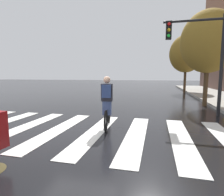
% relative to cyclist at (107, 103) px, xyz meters
% --- Properties ---
extents(ground_plane, '(120.00, 120.00, 0.00)m').
position_rel_cyclist_xyz_m(ground_plane, '(-1.01, -0.52, -0.84)').
color(ground_plane, black).
extents(crosswalk_stripes, '(9.16, 4.09, 0.01)m').
position_rel_cyclist_xyz_m(crosswalk_stripes, '(-0.85, -0.52, -0.84)').
color(crosswalk_stripes, silver).
rests_on(crosswalk_stripes, ground).
extents(cyclist, '(0.39, 1.70, 1.69)m').
position_rel_cyclist_xyz_m(cyclist, '(0.00, 0.00, 0.00)').
color(cyclist, black).
rests_on(cyclist, ground).
extents(traffic_light_near, '(2.47, 0.28, 4.20)m').
position_rel_cyclist_xyz_m(traffic_light_near, '(3.32, 2.89, 2.02)').
color(traffic_light_near, black).
rests_on(traffic_light_near, ground).
extents(street_tree_near, '(2.94, 2.94, 5.23)m').
position_rel_cyclist_xyz_m(street_tree_near, '(4.23, 5.55, 2.69)').
color(street_tree_near, '#4C3823').
rests_on(street_tree_near, ground).
extents(street_tree_mid, '(3.18, 3.18, 5.65)m').
position_rel_cyclist_xyz_m(street_tree_mid, '(4.29, 13.84, 2.97)').
color(street_tree_mid, '#4C3823').
rests_on(street_tree_mid, ground).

